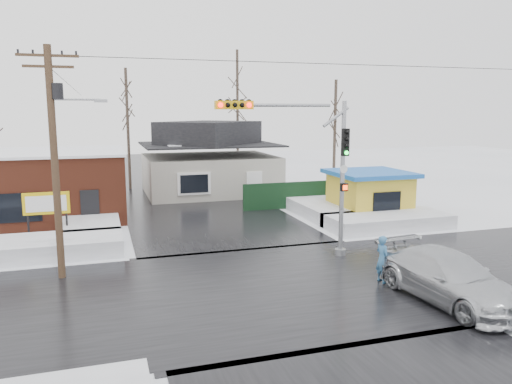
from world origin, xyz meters
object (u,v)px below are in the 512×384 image
object	(u,v)px
marquee_sign	(46,205)
utility_pole	(56,149)
traffic_signal	(311,158)
kiosk	(369,194)
car	(448,278)
pedestrian	(382,259)

from	to	relation	value
marquee_sign	utility_pole	bearing A→B (deg)	-79.87
traffic_signal	utility_pole	bearing A→B (deg)	177.05
utility_pole	marquee_sign	size ratio (longest dim) A/B	3.53
marquee_sign	kiosk	size ratio (longest dim) A/B	0.55
kiosk	car	bearing A→B (deg)	-108.79
pedestrian	car	bearing A→B (deg)	-160.06
marquee_sign	pedestrian	bearing A→B (deg)	-38.63
traffic_signal	kiosk	distance (m)	10.43
traffic_signal	pedestrian	bearing A→B (deg)	-69.17
utility_pole	car	distance (m)	15.17
kiosk	pedestrian	xyz separation A→B (m)	(-5.64, -10.78, -0.54)
traffic_signal	pedestrian	distance (m)	5.40
marquee_sign	car	size ratio (longest dim) A/B	0.44
marquee_sign	pedestrian	size ratio (longest dim) A/B	1.38
car	utility_pole	bearing A→B (deg)	146.94
utility_pole	pedestrian	world-z (taller)	utility_pole
pedestrian	utility_pole	bearing A→B (deg)	63.40
utility_pole	pedestrian	bearing A→B (deg)	-19.97
utility_pole	car	size ratio (longest dim) A/B	1.54
traffic_signal	marquee_sign	xyz separation A→B (m)	(-11.43, 6.53, -2.62)
traffic_signal	car	bearing A→B (deg)	-66.90
utility_pole	marquee_sign	xyz separation A→B (m)	(-1.07, 5.99, -3.19)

